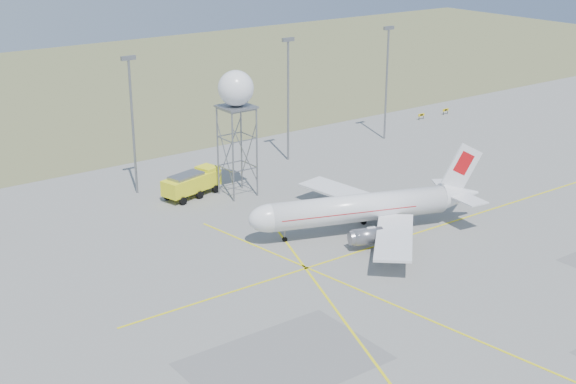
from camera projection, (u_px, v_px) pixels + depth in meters
ground at (550, 362)px, 75.21m from camera, size 400.00×400.00×0.00m
grass_strip at (31, 95)px, 181.44m from camera, size 400.00×120.00×0.03m
mast_b at (132, 114)px, 115.65m from camera, size 2.20×0.50×20.50m
mast_c at (288, 89)px, 131.26m from camera, size 2.20×0.50×20.50m
mast_d at (387, 74)px, 143.53m from camera, size 2.20×0.50×20.50m
taxi_sign_near at (421, 115)px, 160.54m from camera, size 1.60×0.17×1.20m
taxi_sign_far at (446, 110)px, 164.45m from camera, size 1.60×0.17×1.20m
airliner_main at (363, 208)px, 104.08m from camera, size 31.57×29.75×11.01m
radar_tower at (237, 127)px, 115.41m from camera, size 5.15×5.15×18.63m
fire_truck at (193, 184)px, 117.92m from camera, size 9.89×5.59×3.76m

